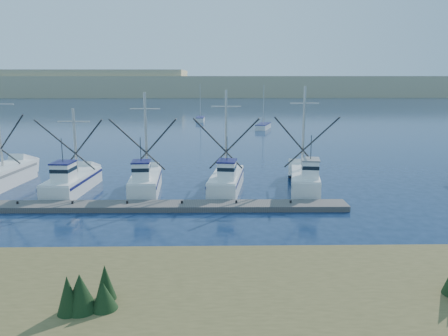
{
  "coord_description": "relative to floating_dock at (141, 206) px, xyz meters",
  "views": [
    {
      "loc": [
        -4.06,
        -24.33,
        9.47
      ],
      "look_at": [
        -3.45,
        8.0,
        2.73
      ],
      "focal_mm": 35.0,
      "sensor_mm": 36.0,
      "label": 1
    }
  ],
  "objects": [
    {
      "name": "sailboat_far",
      "position": [
        2.14,
        64.56,
        0.3
      ],
      "size": [
        1.81,
        5.19,
        8.1
      ],
      "rotation": [
        0.0,
        0.0,
        -0.04
      ],
      "color": "white",
      "rests_on": "ground"
    },
    {
      "name": "sailboat_near",
      "position": [
        14.37,
        50.18,
        0.29
      ],
      "size": [
        3.51,
        6.05,
        8.1
      ],
      "rotation": [
        0.0,
        0.0,
        -0.31
      ],
      "color": "white",
      "rests_on": "ground"
    },
    {
      "name": "shore_bank",
      "position": [
        1.58,
        -16.53,
        0.6
      ],
      "size": [
        40.0,
        10.0,
        1.6
      ],
      "primitive_type": "cube",
      "color": "#4C422D",
      "rests_on": "ground"
    },
    {
      "name": "dune_ridge",
      "position": [
        9.58,
        203.47,
        4.8
      ],
      "size": [
        360.0,
        60.0,
        10.0
      ],
      "primitive_type": "cube",
      "color": "tan",
      "rests_on": "ground"
    },
    {
      "name": "ground",
      "position": [
        9.58,
        -6.53,
        -0.2
      ],
      "size": [
        500.0,
        500.0,
        0.0
      ],
      "primitive_type": "plane",
      "color": "#0C1E38",
      "rests_on": "ground"
    },
    {
      "name": "floating_dock",
      "position": [
        0.0,
        0.0,
        0.0
      ],
      "size": [
        30.29,
        2.23,
        0.4
      ],
      "primitive_type": "cube",
      "rotation": [
        0.0,
        0.0,
        -0.01
      ],
      "color": "#5D5754",
      "rests_on": "ground"
    },
    {
      "name": "trawler_fleet",
      "position": [
        -1.86,
        5.08,
        0.76
      ],
      "size": [
        30.14,
        9.82,
        8.74
      ],
      "color": "white",
      "rests_on": "ground"
    }
  ]
}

